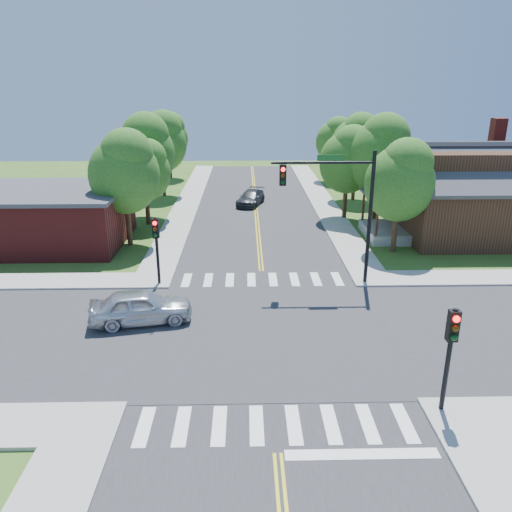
{
  "coord_description": "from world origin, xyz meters",
  "views": [
    {
      "loc": [
        -0.91,
        -19.5,
        10.51
      ],
      "look_at": [
        -0.39,
        4.02,
        2.2
      ],
      "focal_mm": 35.0,
      "sensor_mm": 36.0,
      "label": 1
    }
  ],
  "objects_px": {
    "signal_pole_nw": "(156,239)",
    "house_ne": "(476,190)",
    "car_silver": "(141,307)",
    "car_dgrey": "(251,198)",
    "signal_mast_ne": "(339,197)",
    "signal_pole_se": "(451,342)"
  },
  "relations": [
    {
      "from": "signal_mast_ne",
      "to": "car_dgrey",
      "type": "height_order",
      "value": "signal_mast_ne"
    },
    {
      "from": "signal_mast_ne",
      "to": "car_silver",
      "type": "bearing_deg",
      "value": -155.28
    },
    {
      "from": "signal_mast_ne",
      "to": "signal_pole_nw",
      "type": "height_order",
      "value": "signal_mast_ne"
    },
    {
      "from": "signal_pole_nw",
      "to": "house_ne",
      "type": "height_order",
      "value": "house_ne"
    },
    {
      "from": "signal_mast_ne",
      "to": "signal_pole_nw",
      "type": "bearing_deg",
      "value": -179.93
    },
    {
      "from": "signal_pole_se",
      "to": "signal_pole_nw",
      "type": "xyz_separation_m",
      "value": [
        -11.2,
        11.2,
        0.0
      ]
    },
    {
      "from": "signal_mast_ne",
      "to": "car_silver",
      "type": "xyz_separation_m",
      "value": [
        -9.6,
        -4.42,
        -4.07
      ]
    },
    {
      "from": "signal_pole_se",
      "to": "car_dgrey",
      "type": "height_order",
      "value": "signal_pole_se"
    },
    {
      "from": "signal_pole_se",
      "to": "car_dgrey",
      "type": "relative_size",
      "value": 0.81
    },
    {
      "from": "signal_pole_se",
      "to": "car_dgrey",
      "type": "xyz_separation_m",
      "value": [
        -6.02,
        29.53,
        -2.03
      ]
    },
    {
      "from": "signal_pole_nw",
      "to": "car_silver",
      "type": "bearing_deg",
      "value": -91.18
    },
    {
      "from": "signal_pole_se",
      "to": "car_silver",
      "type": "distance_m",
      "value": 13.31
    },
    {
      "from": "signal_pole_nw",
      "to": "car_silver",
      "type": "relative_size",
      "value": 0.78
    },
    {
      "from": "car_dgrey",
      "to": "car_silver",
      "type": "bearing_deg",
      "value": -86.15
    },
    {
      "from": "car_silver",
      "to": "house_ne",
      "type": "bearing_deg",
      "value": -68.59
    },
    {
      "from": "car_silver",
      "to": "car_dgrey",
      "type": "xyz_separation_m",
      "value": [
        5.27,
        22.74,
        -0.15
      ]
    },
    {
      "from": "signal_mast_ne",
      "to": "car_silver",
      "type": "height_order",
      "value": "signal_mast_ne"
    },
    {
      "from": "car_silver",
      "to": "car_dgrey",
      "type": "distance_m",
      "value": 23.35
    },
    {
      "from": "signal_mast_ne",
      "to": "car_silver",
      "type": "distance_m",
      "value": 11.33
    },
    {
      "from": "signal_pole_se",
      "to": "car_silver",
      "type": "relative_size",
      "value": 0.78
    },
    {
      "from": "signal_pole_nw",
      "to": "house_ne",
      "type": "distance_m",
      "value": 22.45
    },
    {
      "from": "signal_pole_se",
      "to": "house_ne",
      "type": "relative_size",
      "value": 0.29
    }
  ]
}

